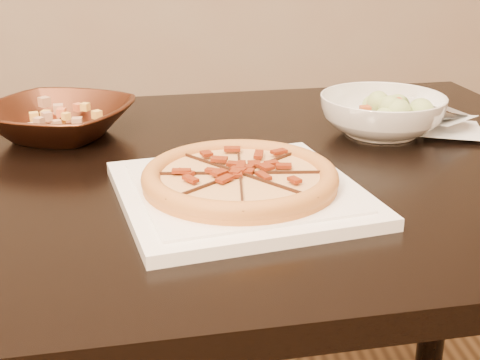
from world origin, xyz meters
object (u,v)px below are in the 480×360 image
at_px(dining_table, 173,218).
at_px(bronze_bowl, 59,120).
at_px(pizza, 240,177).
at_px(plate, 240,193).
at_px(salad_bowl, 382,115).

height_order(dining_table, bronze_bowl, bronze_bowl).
relative_size(pizza, bronze_bowl, 1.09).
height_order(plate, pizza, pizza).
height_order(plate, salad_bowl, salad_bowl).
relative_size(dining_table, plate, 3.99).
bearing_deg(bronze_bowl, salad_bowl, -4.56).
bearing_deg(salad_bowl, plate, -136.13).
bearing_deg(dining_table, pizza, -57.32).
distance_m(pizza, bronze_bowl, 0.45).
bearing_deg(bronze_bowl, pizza, -48.47).
distance_m(pizza, salad_bowl, 0.42).
distance_m(dining_table, pizza, 0.22).
xyz_separation_m(pizza, bronze_bowl, (-0.30, 0.34, -0.00)).
bearing_deg(plate, dining_table, 122.68).
distance_m(bronze_bowl, salad_bowl, 0.60).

